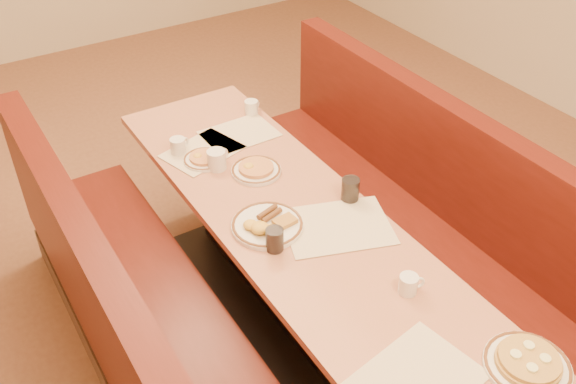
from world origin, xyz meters
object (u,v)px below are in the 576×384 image
coffee_mug_c (252,107)px  diner_table (295,278)px  pancake_plate (528,364)px  coffee_mug_a (409,284)px  soda_tumbler_near (275,240)px  soda_tumbler_mid (350,190)px  coffee_mug_d (178,146)px  eggs_plate (267,225)px  booth_right (412,228)px  booth_left (151,344)px  coffee_mug_b (217,159)px

coffee_mug_c → diner_table: bearing=-129.6°
pancake_plate → coffee_mug_a: (-0.11, 0.49, 0.02)m
pancake_plate → soda_tumbler_near: (-0.42, 0.97, 0.03)m
coffee_mug_a → soda_tumbler_mid: soda_tumbler_mid is taller
coffee_mug_a → coffee_mug_d: coffee_mug_d is taller
diner_table → soda_tumbler_near: size_ratio=23.99×
eggs_plate → coffee_mug_d: 0.75m
booth_right → diner_table: bearing=180.0°
coffee_mug_d → soda_tumbler_mid: soda_tumbler_mid is taller
soda_tumbler_mid → booth_right: bearing=2.6°
coffee_mug_c → booth_right: bearing=-85.6°
coffee_mug_c → booth_left: bearing=-160.6°
diner_table → eggs_plate: bearing=178.4°
coffee_mug_c → soda_tumbler_near: bearing=-136.6°
coffee_mug_c → coffee_mug_a: bearing=-118.1°
diner_table → coffee_mug_b: bearing=102.6°
booth_left → coffee_mug_b: (0.61, 0.53, 0.44)m
diner_table → soda_tumbler_mid: soda_tumbler_mid is taller
booth_left → eggs_plate: 0.72m
diner_table → booth_right: bearing=0.0°
booth_left → booth_right: size_ratio=1.00×
coffee_mug_d → soda_tumbler_near: bearing=-105.4°
diner_table → booth_right: booth_right is taller
coffee_mug_d → soda_tumbler_near: size_ratio=1.04×
booth_left → coffee_mug_c: 1.42m
pancake_plate → eggs_plate: (-0.38, 1.10, -0.00)m
pancake_plate → soda_tumbler_near: bearing=113.3°
coffee_mug_c → coffee_mug_b: bearing=-159.2°
eggs_plate → booth_left: bearing=-179.6°
diner_table → coffee_mug_c: size_ratio=24.56×
soda_tumbler_near → soda_tumbler_mid: soda_tumbler_mid is taller
coffee_mug_d → soda_tumbler_near: soda_tumbler_near is taller
booth_left → pancake_plate: (0.97, -1.10, 0.41)m
booth_left → coffee_mug_b: booth_left is taller
soda_tumbler_near → coffee_mug_d: bearing=92.5°
pancake_plate → soda_tumbler_mid: 1.08m
pancake_plate → eggs_plate: pancake_plate is taller
booth_left → soda_tumbler_near: booth_left is taller
booth_right → eggs_plate: 0.97m
booth_left → coffee_mug_b: size_ratio=19.84×
eggs_plate → coffee_mug_b: coffee_mug_b is taller
booth_left → coffee_mug_c: size_ratio=24.56×
coffee_mug_b → soda_tumbler_mid: size_ratio=1.12×
coffee_mug_c → coffee_mug_d: bearing=174.5°
diner_table → pancake_plate: size_ratio=8.44×
diner_table → soda_tumbler_near: (-0.18, -0.13, 0.43)m
eggs_plate → coffee_mug_d: bearing=96.1°
diner_table → booth_left: 0.73m
booth_right → coffee_mug_b: bearing=148.2°
diner_table → coffee_mug_b: 0.69m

